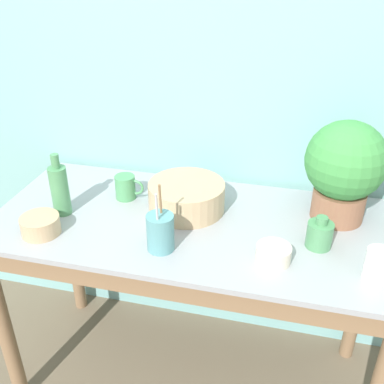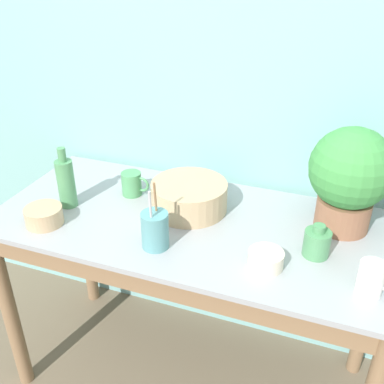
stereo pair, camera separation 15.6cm
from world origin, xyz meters
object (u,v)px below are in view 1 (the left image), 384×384
at_px(bowl_wash_large, 187,197).
at_px(bottle_short, 320,234).
at_px(mug_green, 126,187).
at_px(mug_white, 378,265).
at_px(bottle_tall, 60,189).
at_px(bowl_small_tan, 40,225).
at_px(utensil_cup, 160,232).
at_px(potted_plant, 345,167).
at_px(bowl_small_cream, 273,254).

relative_size(bowl_wash_large, bottle_short, 2.52).
distance_m(mug_green, mug_white, 0.94).
xyz_separation_m(bottle_tall, mug_green, (0.19, 0.16, -0.05)).
bearing_deg(bowl_small_tan, bottle_tall, 86.32).
relative_size(bottle_tall, mug_green, 2.07).
bearing_deg(utensil_cup, bowl_wash_large, 85.63).
relative_size(potted_plant, utensil_cup, 1.58).
bearing_deg(bowl_wash_large, potted_plant, 7.82).
bearing_deg(bowl_wash_large, bowl_small_tan, -148.62).
xyz_separation_m(potted_plant, bowl_wash_large, (-0.54, -0.07, -0.15)).
bearing_deg(potted_plant, bowl_small_cream, -122.67).
height_order(bowl_wash_large, bowl_small_cream, bowl_wash_large).
height_order(potted_plant, utensil_cup, potted_plant).
bearing_deg(bottle_short, mug_white, -38.68).
xyz_separation_m(mug_white, bowl_small_cream, (-0.30, 0.02, -0.03)).
bearing_deg(bottle_tall, bowl_small_cream, -7.64).
height_order(bottle_short, utensil_cup, utensil_cup).
bearing_deg(bottle_short, potted_plant, 72.30).
bearing_deg(potted_plant, bowl_small_tan, -160.67).
bearing_deg(bowl_wash_large, utensil_cup, -94.37).
bearing_deg(bowl_small_tan, utensil_cup, 1.65).
height_order(mug_white, bowl_small_tan, mug_white).
xyz_separation_m(mug_green, mug_white, (0.90, -0.28, 0.01)).
bearing_deg(bowl_small_tan, bottle_short, 9.13).
distance_m(bottle_short, bowl_small_cream, 0.18).
bearing_deg(bowl_wash_large, bottle_tall, -162.95).
bearing_deg(potted_plant, mug_white, -72.77).
height_order(bowl_wash_large, bowl_small_tan, bowl_wash_large).
bearing_deg(mug_white, bowl_small_tan, -179.16).
relative_size(bottle_tall, bottle_short, 2.11).
distance_m(bowl_small_cream, utensil_cup, 0.37).
bearing_deg(utensil_cup, bottle_short, 15.30).
distance_m(potted_plant, mug_green, 0.81).
height_order(potted_plant, bowl_wash_large, potted_plant).
bearing_deg(bottle_short, bottle_tall, -179.33).
bearing_deg(mug_green, bowl_small_cream, -24.13).
relative_size(potted_plant, bowl_wash_large, 1.30).
xyz_separation_m(potted_plant, bottle_tall, (-0.98, -0.21, -0.10)).
relative_size(potted_plant, bottle_tall, 1.55).
bearing_deg(utensil_cup, mug_white, 0.33).
relative_size(mug_white, bowl_small_tan, 0.85).
xyz_separation_m(mug_white, bowl_small_tan, (-1.10, -0.02, -0.02)).
xyz_separation_m(bottle_short, utensil_cup, (-0.50, -0.14, 0.02)).
height_order(bowl_small_tan, utensil_cup, utensil_cup).
distance_m(potted_plant, bowl_wash_large, 0.57).
bearing_deg(mug_white, bottle_short, 141.32).
xyz_separation_m(potted_plant, bowl_small_tan, (-0.99, -0.35, -0.17)).
bearing_deg(bottle_tall, bowl_wash_large, 17.05).
bearing_deg(mug_green, potted_plant, 3.52).
bearing_deg(utensil_cup, mug_green, 128.73).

